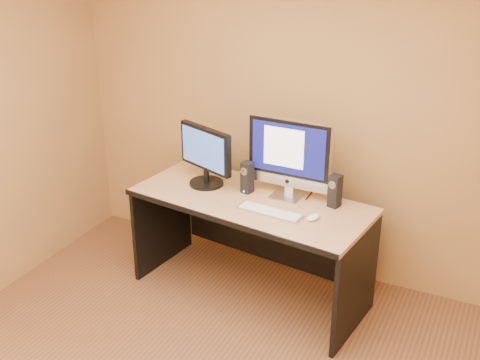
# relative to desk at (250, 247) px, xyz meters

# --- Properties ---
(walls) EXTENTS (4.00, 4.00, 2.60)m
(walls) POSITION_rel_desk_xyz_m (0.21, -1.40, 0.89)
(walls) COLOR #A67742
(walls) RESTS_ON ground
(desk) EXTENTS (1.84, 0.98, 0.81)m
(desk) POSITION_rel_desk_xyz_m (0.00, 0.00, 0.00)
(desk) COLOR tan
(desk) RESTS_ON ground
(imac) EXTENTS (0.63, 0.24, 0.61)m
(imac) POSITION_rel_desk_xyz_m (0.22, 0.15, 0.71)
(imac) COLOR silver
(imac) RESTS_ON desk
(second_monitor) EXTENTS (0.59, 0.43, 0.46)m
(second_monitor) POSITION_rel_desk_xyz_m (-0.42, 0.09, 0.64)
(second_monitor) COLOR black
(second_monitor) RESTS_ON desk
(speaker_left) EXTENTS (0.09, 0.09, 0.24)m
(speaker_left) POSITION_rel_desk_xyz_m (-0.08, 0.10, 0.53)
(speaker_left) COLOR black
(speaker_left) RESTS_ON desk
(speaker_right) EXTENTS (0.09, 0.10, 0.24)m
(speaker_right) POSITION_rel_desk_xyz_m (0.59, 0.15, 0.53)
(speaker_right) COLOR black
(speaker_right) RESTS_ON desk
(keyboard) EXTENTS (0.48, 0.16, 0.02)m
(keyboard) POSITION_rel_desk_xyz_m (0.21, -0.14, 0.42)
(keyboard) COLOR #B9B9BD
(keyboard) RESTS_ON desk
(mouse) EXTENTS (0.09, 0.13, 0.04)m
(mouse) POSITION_rel_desk_xyz_m (0.52, -0.11, 0.43)
(mouse) COLOR white
(mouse) RESTS_ON desk
(cable_a) EXTENTS (0.02, 0.24, 0.01)m
(cable_a) POSITION_rel_desk_xyz_m (0.37, 0.28, 0.41)
(cable_a) COLOR black
(cable_a) RESTS_ON desk
(cable_b) EXTENTS (0.09, 0.19, 0.01)m
(cable_b) POSITION_rel_desk_xyz_m (0.20, 0.31, 0.41)
(cable_b) COLOR black
(cable_b) RESTS_ON desk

